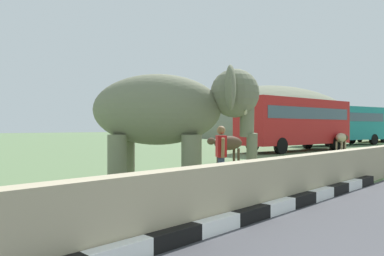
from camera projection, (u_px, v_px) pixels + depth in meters
The scene contains 11 objects.
striped_curb at pixel (148, 246), 4.66m from camera, with size 16.20×0.20×0.24m.
barrier_parapet at pixel (240, 190), 6.56m from camera, with size 28.00×0.36×1.00m, color tan.
elephant at pixel (172, 112), 8.86m from camera, with size 3.76×3.89×3.01m.
person_handler at pixel (221, 153), 9.89m from camera, with size 0.50×0.57×1.66m.
bus_red at pixel (296, 121), 25.08m from camera, with size 9.72×3.80×3.50m.
bus_teal at pixel (341, 122), 33.61m from camera, with size 10.13×4.86×3.50m.
bus_orange at pixel (377, 123), 42.11m from camera, with size 8.54×3.36×3.50m.
cow_near at pixel (227, 144), 16.93m from camera, with size 1.92×1.01×1.23m.
cow_mid at pixel (341, 138), 25.78m from camera, with size 1.92×0.79×1.23m.
cow_far at pixel (337, 138), 26.31m from camera, with size 1.42×1.79×1.23m.
hill_east at pixel (270, 136), 67.27m from camera, with size 38.08×30.47×18.17m.
Camera 1 is at (-3.33, -0.23, 1.61)m, focal length 34.56 mm.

